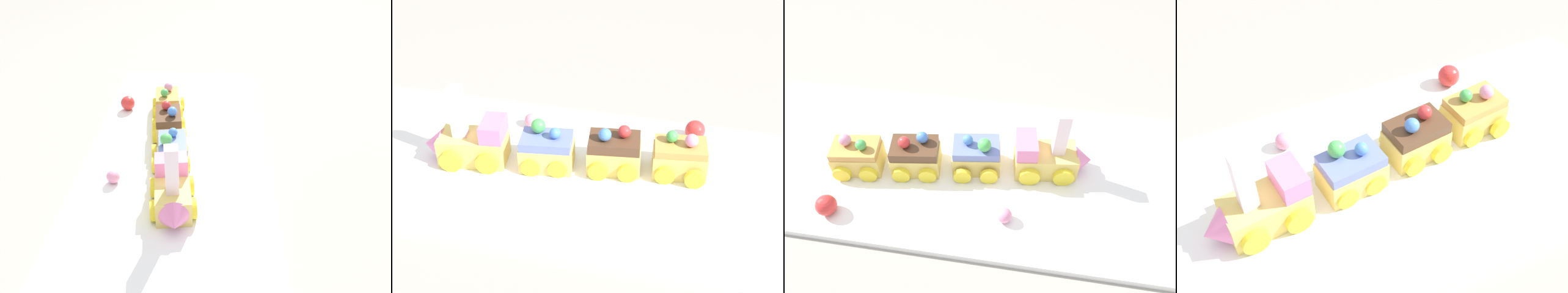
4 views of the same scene
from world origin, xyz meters
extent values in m
plane|color=gray|center=(0.00, 0.00, 0.00)|extent=(10.00, 10.00, 0.00)
cube|color=white|center=(0.00, 0.00, 0.01)|extent=(0.79, 0.33, 0.01)
cube|color=#EACC66|center=(0.13, 0.01, 0.03)|extent=(0.10, 0.07, 0.04)
cube|color=pink|center=(0.10, 0.01, 0.07)|extent=(0.04, 0.06, 0.03)
cone|color=pink|center=(0.19, 0.02, 0.04)|extent=(0.03, 0.05, 0.05)
cube|color=white|center=(0.15, 0.01, 0.07)|extent=(0.02, 0.02, 0.02)
cube|color=white|center=(0.15, 0.01, 0.09)|extent=(0.02, 0.02, 0.02)
cube|color=white|center=(0.15, 0.01, 0.10)|extent=(0.02, 0.02, 0.02)
cube|color=white|center=(0.15, 0.01, 0.12)|extent=(0.02, 0.02, 0.02)
cylinder|color=yellow|center=(0.16, -0.02, 0.03)|extent=(0.03, 0.01, 0.03)
cylinder|color=yellow|center=(0.15, 0.04, 0.03)|extent=(0.03, 0.01, 0.03)
cylinder|color=yellow|center=(0.11, -0.02, 0.03)|extent=(0.03, 0.01, 0.03)
cylinder|color=yellow|center=(0.10, 0.04, 0.03)|extent=(0.03, 0.01, 0.03)
cube|color=#EACC66|center=(0.02, 0.00, 0.03)|extent=(0.08, 0.06, 0.04)
cube|color=#6B7AC6|center=(0.02, 0.00, 0.06)|extent=(0.08, 0.06, 0.01)
sphere|color=#4C84E0|center=(0.01, 0.00, 0.07)|extent=(0.02, 0.02, 0.02)
sphere|color=#4CBC56|center=(0.04, -0.01, 0.07)|extent=(0.02, 0.02, 0.02)
cylinder|color=yellow|center=(0.05, -0.03, 0.03)|extent=(0.03, 0.01, 0.03)
cylinder|color=yellow|center=(0.04, 0.03, 0.03)|extent=(0.03, 0.01, 0.03)
cylinder|color=yellow|center=(0.01, -0.04, 0.03)|extent=(0.03, 0.01, 0.03)
cylinder|color=yellow|center=(0.00, 0.02, 0.03)|extent=(0.03, 0.01, 0.03)
cube|color=#EACC66|center=(-0.07, -0.02, 0.03)|extent=(0.08, 0.06, 0.04)
cube|color=brown|center=(-0.07, -0.02, 0.06)|extent=(0.08, 0.06, 0.02)
sphere|color=red|center=(-0.09, -0.02, 0.07)|extent=(0.02, 0.02, 0.02)
sphere|color=#4C84E0|center=(-0.06, -0.01, 0.07)|extent=(0.02, 0.02, 0.02)
cylinder|color=yellow|center=(-0.05, -0.04, 0.03)|extent=(0.03, 0.01, 0.03)
cylinder|color=yellow|center=(-0.06, 0.01, 0.03)|extent=(0.03, 0.01, 0.03)
cylinder|color=yellow|center=(-0.09, -0.05, 0.03)|extent=(0.03, 0.01, 0.03)
cylinder|color=yellow|center=(-0.10, 0.01, 0.03)|extent=(0.03, 0.01, 0.03)
cube|color=#EACC66|center=(-0.17, -0.03, 0.03)|extent=(0.08, 0.06, 0.04)
cube|color=#CC9347|center=(-0.17, -0.03, 0.06)|extent=(0.08, 0.06, 0.01)
sphere|color=pink|center=(-0.18, -0.03, 0.07)|extent=(0.02, 0.02, 0.02)
sphere|color=#4CBC56|center=(-0.15, -0.03, 0.07)|extent=(0.02, 0.02, 0.02)
cylinder|color=yellow|center=(-0.14, -0.06, 0.03)|extent=(0.03, 0.01, 0.03)
cylinder|color=yellow|center=(-0.15, 0.00, 0.03)|extent=(0.03, 0.01, 0.03)
cylinder|color=yellow|center=(-0.18, -0.06, 0.03)|extent=(0.03, 0.01, 0.03)
cylinder|color=yellow|center=(-0.19, 0.00, 0.03)|extent=(0.03, 0.01, 0.03)
sphere|color=pink|center=(0.08, -0.10, 0.02)|extent=(0.02, 0.02, 0.02)
sphere|color=red|center=(-0.18, -0.12, 0.03)|extent=(0.03, 0.03, 0.03)
camera|label=1|loc=(0.58, 0.07, 0.43)|focal=35.00mm
camera|label=2|loc=(-0.19, 0.61, 0.50)|focal=50.00mm
camera|label=3|loc=(0.09, -0.40, 0.50)|focal=35.00mm
camera|label=4|loc=(0.17, 0.41, 0.53)|focal=50.00mm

